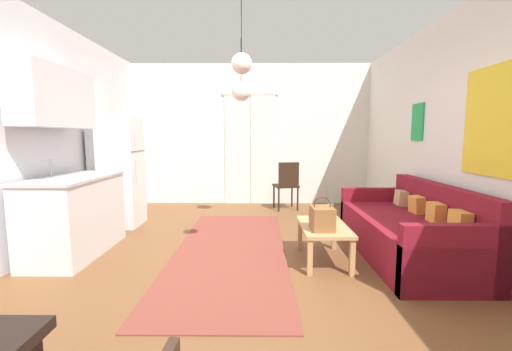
# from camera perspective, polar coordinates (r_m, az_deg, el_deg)

# --- Properties ---
(ground_plane) EXTENTS (5.29, 7.54, 0.10)m
(ground_plane) POSITION_cam_1_polar(r_m,az_deg,el_deg) (3.45, -2.30, -17.31)
(ground_plane) COLOR brown
(wall_back) EXTENTS (4.89, 0.13, 2.78)m
(wall_back) POSITION_cam_1_polar(r_m,az_deg,el_deg) (6.66, -0.90, 6.98)
(wall_back) COLOR white
(wall_back) RESTS_ON ground_plane
(wall_right) EXTENTS (0.12, 7.14, 2.78)m
(wall_right) POSITION_cam_1_polar(r_m,az_deg,el_deg) (3.86, 36.09, 5.96)
(wall_right) COLOR white
(wall_right) RESTS_ON ground_plane
(area_rug) EXTENTS (1.29, 3.38, 0.01)m
(area_rug) POSITION_cam_1_polar(r_m,az_deg,el_deg) (4.03, -4.46, -12.83)
(area_rug) COLOR brown
(area_rug) RESTS_ON ground_plane
(couch) EXTENTS (0.92, 2.03, 0.83)m
(couch) POSITION_cam_1_polar(r_m,az_deg,el_deg) (4.15, 25.28, -8.94)
(couch) COLOR maroon
(couch) RESTS_ON ground_plane
(coffee_table) EXTENTS (0.49, 0.85, 0.40)m
(coffee_table) POSITION_cam_1_polar(r_m,az_deg,el_deg) (3.70, 11.65, -9.27)
(coffee_table) COLOR tan
(coffee_table) RESTS_ON ground_plane
(bamboo_vase) EXTENTS (0.07, 0.07, 0.41)m
(bamboo_vase) POSITION_cam_1_polar(r_m,az_deg,el_deg) (3.86, 12.71, -6.22)
(bamboo_vase) COLOR #47704C
(bamboo_vase) RESTS_ON coffee_table
(handbag) EXTENTS (0.23, 0.28, 0.35)m
(handbag) POSITION_cam_1_polar(r_m,az_deg,el_deg) (3.47, 11.37, -7.24)
(handbag) COLOR brown
(handbag) RESTS_ON coffee_table
(refrigerator) EXTENTS (0.67, 0.59, 1.66)m
(refrigerator) POSITION_cam_1_polar(r_m,az_deg,el_deg) (5.40, -22.82, 0.68)
(refrigerator) COLOR white
(refrigerator) RESTS_ON ground_plane
(kitchen_counter) EXTENTS (0.64, 1.31, 2.11)m
(kitchen_counter) POSITION_cam_1_polar(r_m,az_deg,el_deg) (4.30, -29.51, -1.62)
(kitchen_counter) COLOR silver
(kitchen_counter) RESTS_ON ground_plane
(accent_chair) EXTENTS (0.50, 0.48, 0.89)m
(accent_chair) POSITION_cam_1_polar(r_m,az_deg,el_deg) (6.08, 5.37, -1.32)
(accent_chair) COLOR black
(accent_chair) RESTS_ON ground_plane
(pendant_lamp_near) EXTENTS (0.20, 0.20, 0.82)m
(pendant_lamp_near) POSITION_cam_1_polar(r_m,az_deg,el_deg) (3.35, -2.52, 18.85)
(pendant_lamp_near) COLOR black
(pendant_lamp_far) EXTENTS (0.28, 0.28, 0.90)m
(pendant_lamp_far) POSITION_cam_1_polar(r_m,az_deg,el_deg) (5.01, -2.60, 14.35)
(pendant_lamp_far) COLOR black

